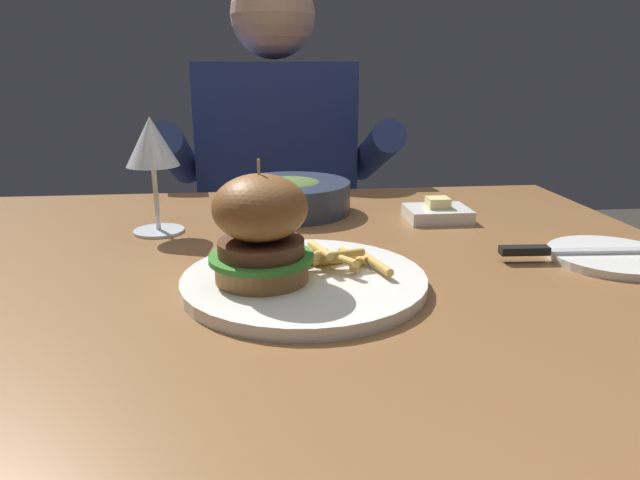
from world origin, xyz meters
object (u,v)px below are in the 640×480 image
object	(u,v)px
main_plate	(305,281)
diner_person	(278,237)
bread_plate	(613,257)
table_knife	(574,251)
butter_dish	(438,213)
wine_glass	(152,147)
burger_sandwich	(263,228)
soup_bowl	(292,196)

from	to	relation	value
main_plate	diner_person	size ratio (longest dim) A/B	0.23
bread_plate	table_knife	size ratio (longest dim) A/B	0.68
butter_dish	wine_glass	bearing A→B (deg)	-176.92
burger_sandwich	diner_person	size ratio (longest dim) A/B	0.11
soup_bowl	wine_glass	bearing A→B (deg)	-153.52
butter_dish	bread_plate	bearing A→B (deg)	-53.38
main_plate	table_knife	world-z (taller)	table_knife
main_plate	butter_dish	xyz separation A→B (m)	(0.23, 0.26, 0.00)
soup_bowl	burger_sandwich	bearing A→B (deg)	-98.29
diner_person	wine_glass	bearing A→B (deg)	-109.17
wine_glass	soup_bowl	size ratio (longest dim) A/B	0.85
wine_glass	table_knife	bearing A→B (deg)	-19.40
table_knife	wine_glass	bearing A→B (deg)	160.60
main_plate	burger_sandwich	bearing A→B (deg)	-168.90
burger_sandwich	diner_person	world-z (taller)	diner_person
bread_plate	butter_dish	xyz separation A→B (m)	(-0.16, 0.21, 0.01)
table_knife	butter_dish	bearing A→B (deg)	117.04
main_plate	wine_glass	xyz separation A→B (m)	(-0.19, 0.24, 0.12)
wine_glass	burger_sandwich	bearing A→B (deg)	-58.76
butter_dish	main_plate	bearing A→B (deg)	-131.59
wine_glass	soup_bowl	world-z (taller)	wine_glass
bread_plate	soup_bowl	bearing A→B (deg)	142.91
main_plate	diner_person	world-z (taller)	diner_person
table_knife	bread_plate	bearing A→B (deg)	-3.39
butter_dish	soup_bowl	bearing A→B (deg)	161.19
burger_sandwich	wine_glass	xyz separation A→B (m)	(-0.15, 0.25, 0.05)
soup_bowl	main_plate	bearing A→B (deg)	-91.07
wine_glass	diner_person	xyz separation A→B (m)	(0.19, 0.54, -0.30)
table_knife	diner_person	distance (m)	0.83
diner_person	main_plate	bearing A→B (deg)	-89.76
main_plate	bread_plate	world-z (taller)	main_plate
burger_sandwich	butter_dish	world-z (taller)	burger_sandwich
butter_dish	burger_sandwich	bearing A→B (deg)	-135.64
burger_sandwich	bread_plate	bearing A→B (deg)	7.35
burger_sandwich	wine_glass	distance (m)	0.29
bread_plate	soup_bowl	distance (m)	0.48
wine_glass	diner_person	size ratio (longest dim) A/B	0.14
bread_plate	butter_dish	world-z (taller)	butter_dish
burger_sandwich	diner_person	distance (m)	0.83
table_knife	butter_dish	xyz separation A→B (m)	(-0.11, 0.21, -0.00)
main_plate	burger_sandwich	xyz separation A→B (m)	(-0.04, -0.01, 0.06)
bread_plate	diner_person	size ratio (longest dim) A/B	0.13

